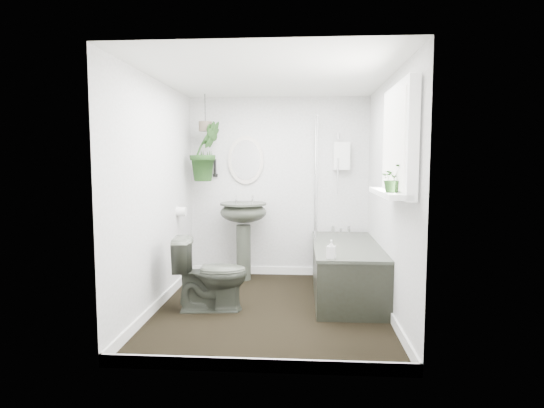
{
  "coord_description": "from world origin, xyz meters",
  "views": [
    {
      "loc": [
        0.32,
        -4.47,
        1.5
      ],
      "look_at": [
        0.0,
        0.15,
        1.05
      ],
      "focal_mm": 30.0,
      "sensor_mm": 36.0,
      "label": 1
    }
  ],
  "objects": [
    {
      "name": "soap_bottle",
      "position": [
        0.58,
        -0.26,
        0.67
      ],
      "size": [
        0.09,
        0.1,
        0.18
      ],
      "primitive_type": "imported",
      "rotation": [
        0.0,
        0.0,
        -0.2
      ],
      "color": "black",
      "rests_on": "bathtub"
    },
    {
      "name": "floor",
      "position": [
        0.0,
        0.0,
        -0.01
      ],
      "size": [
        2.3,
        2.8,
        0.02
      ],
      "primitive_type": "cube",
      "color": "black",
      "rests_on": "ground"
    },
    {
      "name": "hanging_plant",
      "position": [
        -0.89,
        1.09,
        1.61
      ],
      "size": [
        0.52,
        0.51,
        0.73
      ],
      "primitive_type": "imported",
      "rotation": [
        0.0,
        0.0,
        0.69
      ],
      "color": "black",
      "rests_on": "ceiling"
    },
    {
      "name": "sill_plant",
      "position": [
        1.0,
        -0.93,
        1.36
      ],
      "size": [
        0.24,
        0.23,
        0.22
      ],
      "primitive_type": "imported",
      "rotation": [
        0.0,
        0.0,
        0.38
      ],
      "color": "black",
      "rests_on": "window_sill"
    },
    {
      "name": "wall_left",
      "position": [
        -1.16,
        0.0,
        1.15
      ],
      "size": [
        0.02,
        2.8,
        2.3
      ],
      "primitive_type": "cube",
      "color": "silver",
      "rests_on": "ground"
    },
    {
      "name": "ceiling",
      "position": [
        0.0,
        0.0,
        2.31
      ],
      "size": [
        2.3,
        2.8,
        0.02
      ],
      "primitive_type": "cube",
      "color": "white",
      "rests_on": "ground"
    },
    {
      "name": "skirting",
      "position": [
        0.0,
        0.0,
        0.05
      ],
      "size": [
        2.3,
        2.8,
        0.1
      ],
      "primitive_type": "cube",
      "color": "white",
      "rests_on": "floor"
    },
    {
      "name": "bath_screen",
      "position": [
        0.47,
        0.99,
        1.28
      ],
      "size": [
        0.04,
        0.72,
        1.4
      ],
      "primitive_type": null,
      "color": "silver",
      "rests_on": "bathtub"
    },
    {
      "name": "wall_back",
      "position": [
        0.0,
        1.41,
        1.15
      ],
      "size": [
        2.3,
        0.02,
        2.3
      ],
      "primitive_type": "cube",
      "color": "silver",
      "rests_on": "ground"
    },
    {
      "name": "shower_box",
      "position": [
        0.8,
        1.34,
        1.55
      ],
      "size": [
        0.2,
        0.1,
        0.35
      ],
      "primitive_type": "cube",
      "color": "white",
      "rests_on": "wall_back"
    },
    {
      "name": "oval_mirror",
      "position": [
        -0.42,
        1.37,
        1.5
      ],
      "size": [
        0.46,
        0.03,
        0.62
      ],
      "primitive_type": "ellipsoid",
      "color": "beige",
      "rests_on": "wall_back"
    },
    {
      "name": "wall_sconce",
      "position": [
        -0.82,
        1.36,
        1.4
      ],
      "size": [
        0.04,
        0.04,
        0.22
      ],
      "primitive_type": "cylinder",
      "color": "black",
      "rests_on": "wall_back"
    },
    {
      "name": "pedestal_sink",
      "position": [
        -0.42,
        1.1,
        0.49
      ],
      "size": [
        0.6,
        0.52,
        0.98
      ],
      "primitive_type": null,
      "rotation": [
        0.0,
        0.0,
        0.05
      ],
      "color": "#33382E",
      "rests_on": "floor"
    },
    {
      "name": "window_sill",
      "position": [
        1.02,
        -0.7,
        1.23
      ],
      "size": [
        0.18,
        1.0,
        0.04
      ],
      "primitive_type": "cube",
      "color": "white",
      "rests_on": "wall_right"
    },
    {
      "name": "toilet",
      "position": [
        -0.6,
        -0.07,
        0.37
      ],
      "size": [
        0.76,
        0.49,
        0.73
      ],
      "primitive_type": "imported",
      "rotation": [
        0.0,
        0.0,
        1.68
      ],
      "color": "#33382E",
      "rests_on": "floor"
    },
    {
      "name": "wall_front",
      "position": [
        0.0,
        -1.41,
        1.15
      ],
      "size": [
        2.3,
        0.02,
        2.3
      ],
      "primitive_type": "cube",
      "color": "silver",
      "rests_on": "ground"
    },
    {
      "name": "bathtub",
      "position": [
        0.8,
        0.5,
        0.29
      ],
      "size": [
        0.72,
        1.72,
        0.58
      ],
      "primitive_type": null,
      "color": "#33382E",
      "rests_on": "floor"
    },
    {
      "name": "window_recess",
      "position": [
        1.09,
        -0.7,
        1.65
      ],
      "size": [
        0.08,
        1.0,
        0.9
      ],
      "primitive_type": "cube",
      "color": "white",
      "rests_on": "wall_right"
    },
    {
      "name": "hanging_pot",
      "position": [
        -0.89,
        1.09,
        1.91
      ],
      "size": [
        0.16,
        0.16,
        0.12
      ],
      "primitive_type": "cylinder",
      "color": "brown",
      "rests_on": "ceiling"
    },
    {
      "name": "toilet_roll_holder",
      "position": [
        -1.1,
        0.7,
        0.9
      ],
      "size": [
        0.11,
        0.11,
        0.11
      ],
      "primitive_type": "cylinder",
      "rotation": [
        0.0,
        1.57,
        0.0
      ],
      "color": "white",
      "rests_on": "wall_left"
    },
    {
      "name": "window_blinds",
      "position": [
        1.04,
        -0.7,
        1.65
      ],
      "size": [
        0.01,
        0.86,
        0.76
      ],
      "primitive_type": "cube",
      "color": "white",
      "rests_on": "wall_right"
    },
    {
      "name": "wall_right",
      "position": [
        1.16,
        0.0,
        1.15
      ],
      "size": [
        0.02,
        2.8,
        2.3
      ],
      "primitive_type": "cube",
      "color": "silver",
      "rests_on": "ground"
    }
  ]
}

